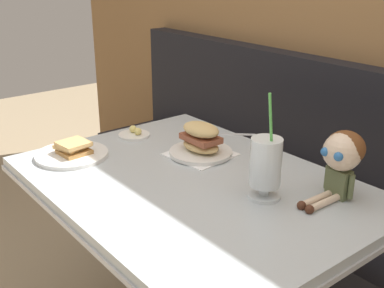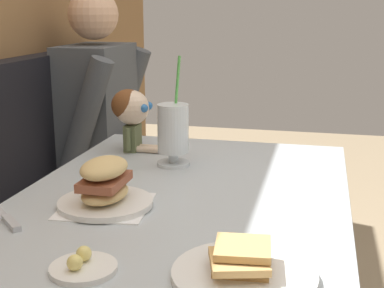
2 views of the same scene
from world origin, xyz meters
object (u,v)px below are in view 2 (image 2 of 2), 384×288
object	(u,v)px
seated_doll	(132,111)
diner_patron	(106,112)
butter_saucer	(83,266)
sandwich_plate	(105,188)
toast_plate	(243,270)
butter_knife	(7,219)
milkshake_glass	(173,131)

from	to	relation	value
seated_doll	diner_patron	bearing A→B (deg)	29.67
butter_saucer	sandwich_plate	bearing A→B (deg)	14.88
toast_plate	seated_doll	xyz separation A→B (m)	(0.75, 0.47, 0.11)
butter_saucer	butter_knife	xyz separation A→B (m)	(0.18, 0.26, -0.00)
milkshake_glass	butter_knife	size ratio (longest dim) A/B	1.70
toast_plate	diner_patron	xyz separation A→B (m)	(1.32, 0.79, -0.01)
sandwich_plate	butter_saucer	size ratio (longest dim) A/B	1.84
butter_saucer	diner_patron	distance (m)	1.45
milkshake_glass	seated_doll	world-z (taller)	milkshake_glass
butter_saucer	butter_knife	size ratio (longest dim) A/B	0.64
toast_plate	diner_patron	distance (m)	1.54
milkshake_glass	diner_patron	xyz separation A→B (m)	(0.69, 0.49, -0.10)
butter_saucer	toast_plate	bearing A→B (deg)	-81.78
toast_plate	butter_knife	size ratio (longest dim) A/B	1.34
butter_knife	diner_patron	size ratio (longest dim) A/B	0.23
sandwich_plate	butter_knife	xyz separation A→B (m)	(-0.13, 0.18, -0.04)
milkshake_glass	butter_knife	bearing A→B (deg)	153.94
milkshake_glass	diner_patron	world-z (taller)	diner_patron
butter_knife	seated_doll	size ratio (longest dim) A/B	0.85
toast_plate	butter_knife	distance (m)	0.55
milkshake_glass	sandwich_plate	distance (m)	0.37
sandwich_plate	butter_saucer	bearing A→B (deg)	-165.12
sandwich_plate	butter_knife	bearing A→B (deg)	126.05
milkshake_glass	seated_doll	size ratio (longest dim) A/B	1.44
sandwich_plate	seated_doll	distance (m)	0.51
butter_saucer	seated_doll	world-z (taller)	seated_doll
diner_patron	butter_knife	bearing A→B (deg)	-167.99
butter_saucer	diner_patron	size ratio (longest dim) A/B	0.15
toast_plate	milkshake_glass	size ratio (longest dim) A/B	0.79
butter_knife	sandwich_plate	bearing A→B (deg)	-53.95
toast_plate	diner_patron	bearing A→B (deg)	30.81
milkshake_glass	butter_knife	xyz separation A→B (m)	(-0.49, 0.24, -0.10)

